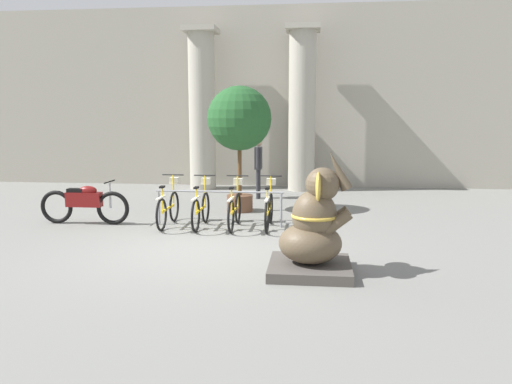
% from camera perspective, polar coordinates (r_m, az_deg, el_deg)
% --- Properties ---
extents(ground_plane, '(60.00, 60.00, 0.00)m').
position_cam_1_polar(ground_plane, '(9.01, -6.34, -6.50)').
color(ground_plane, slate).
extents(building_facade, '(20.00, 0.20, 6.00)m').
position_cam_1_polar(building_facade, '(17.21, -0.12, 10.73)').
color(building_facade, '#A39E8E').
rests_on(building_facade, ground_plane).
extents(column_left, '(1.06, 1.06, 5.16)m').
position_cam_1_polar(column_left, '(16.48, -6.19, 9.47)').
color(column_left, '#ADA899').
rests_on(column_left, ground_plane).
extents(column_right, '(1.06, 1.06, 5.16)m').
position_cam_1_polar(column_right, '(16.09, 5.29, 9.51)').
color(column_right, '#ADA899').
rests_on(column_right, ground_plane).
extents(bike_rack, '(2.78, 0.05, 0.77)m').
position_cam_1_polar(bike_rack, '(10.76, -4.25, -0.87)').
color(bike_rack, gray).
rests_on(bike_rack, ground_plane).
extents(bicycle_0, '(0.48, 1.66, 1.08)m').
position_cam_1_polar(bicycle_0, '(10.93, -9.97, -1.70)').
color(bicycle_0, black).
rests_on(bicycle_0, ground_plane).
extents(bicycle_1, '(0.48, 1.66, 1.08)m').
position_cam_1_polar(bicycle_1, '(10.72, -6.28, -1.81)').
color(bicycle_1, black).
rests_on(bicycle_1, ground_plane).
extents(bicycle_2, '(0.48, 1.66, 1.08)m').
position_cam_1_polar(bicycle_2, '(10.60, -2.43, -1.89)').
color(bicycle_2, black).
rests_on(bicycle_2, ground_plane).
extents(bicycle_3, '(0.48, 1.66, 1.08)m').
position_cam_1_polar(bicycle_3, '(10.56, 1.51, -1.93)').
color(bicycle_3, black).
rests_on(bicycle_3, ground_plane).
extents(elephant_statue, '(1.23, 1.23, 1.88)m').
position_cam_1_polar(elephant_statue, '(7.52, 6.60, -4.53)').
color(elephant_statue, '#4C4742').
rests_on(elephant_statue, ground_plane).
extents(motorcycle, '(2.03, 0.55, 0.96)m').
position_cam_1_polar(motorcycle, '(11.57, -18.99, -1.17)').
color(motorcycle, black).
rests_on(motorcycle, ground_plane).
extents(person_pedestrian, '(0.23, 0.47, 1.75)m').
position_cam_1_polar(person_pedestrian, '(14.38, 0.27, 3.42)').
color(person_pedestrian, '#28282D').
rests_on(person_pedestrian, ground_plane).
extents(potted_tree, '(1.58, 1.58, 3.10)m').
position_cam_1_polar(potted_tree, '(12.33, -1.91, 8.00)').
color(potted_tree, brown).
rests_on(potted_tree, ground_plane).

